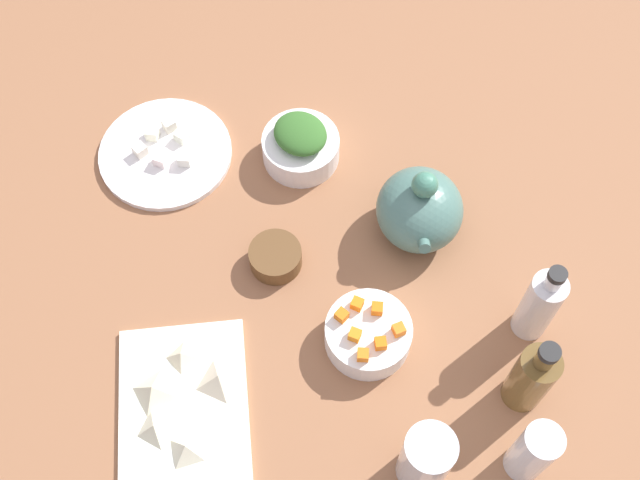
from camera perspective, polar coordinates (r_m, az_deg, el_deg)
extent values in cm
cube|color=#92603F|center=(141.87, 0.00, -1.24)|extent=(190.00, 190.00, 3.00)
cube|color=white|center=(131.36, -9.65, -11.87)|extent=(30.69, 23.07, 1.00)
cylinder|color=white|center=(153.44, -10.92, 6.08)|extent=(24.80, 24.80, 1.20)
cylinder|color=white|center=(148.77, -1.37, 6.54)|extent=(14.24, 14.24, 5.47)
cylinder|color=white|center=(131.69, 3.43, -6.72)|extent=(14.20, 14.20, 5.23)
cylinder|color=brown|center=(138.18, -3.19, -1.23)|extent=(9.13, 9.13, 3.98)
ellipsoid|color=#4A7268|center=(138.69, 7.09, 2.16)|extent=(15.83, 14.97, 12.41)
sphere|color=#407B64|center=(131.92, 7.47, 3.91)|extent=(4.43, 4.43, 4.43)
cylinder|color=#4A7268|center=(134.09, 7.35, 0.01)|extent=(5.38, 2.00, 3.93)
cylinder|color=brown|center=(128.05, 14.74, -9.52)|extent=(6.31, 6.31, 14.64)
cylinder|color=brown|center=(119.76, 15.73, -8.10)|extent=(2.84, 2.84, 3.53)
cylinder|color=black|center=(117.62, 16.01, -7.70)|extent=(3.16, 3.16, 1.20)
cylinder|color=silver|center=(132.32, 15.28, -4.56)|extent=(5.71, 5.71, 15.70)
cylinder|color=silver|center=(124.14, 16.29, -2.82)|extent=(2.57, 2.57, 2.98)
cylinder|color=black|center=(122.33, 16.53, -2.40)|extent=(2.85, 2.85, 1.20)
cylinder|color=white|center=(121.75, 7.52, -15.15)|extent=(7.60, 7.60, 14.49)
cylinder|color=white|center=(124.76, 14.90, -14.35)|extent=(5.79, 5.79, 14.82)
cube|color=orange|center=(126.66, 3.07, -8.16)|extent=(1.93, 1.93, 1.80)
cube|color=orange|center=(128.60, 5.62, -6.36)|extent=(2.34, 2.34, 1.80)
cube|color=orange|center=(129.85, 2.66, -4.55)|extent=(2.39, 2.39, 1.80)
cube|color=orange|center=(127.51, 4.33, -7.34)|extent=(1.99, 1.99, 1.80)
cube|color=orange|center=(129.71, 4.08, -4.89)|extent=(1.96, 1.96, 1.80)
cube|color=orange|center=(128.97, 1.55, -5.37)|extent=(2.54, 2.54, 1.80)
cube|color=orange|center=(127.78, 2.49, -6.75)|extent=(2.35, 2.35, 1.80)
ellipsoid|color=#346628|center=(145.05, -1.41, 7.57)|extent=(13.64, 13.57, 3.65)
cube|color=white|center=(154.40, -11.83, 7.42)|extent=(2.52, 2.52, 2.20)
cube|color=white|center=(153.07, -9.81, 7.31)|extent=(3.07, 3.07, 2.20)
cube|color=white|center=(152.68, -12.68, 6.25)|extent=(3.11, 3.11, 2.20)
cube|color=white|center=(150.70, -11.28, 5.62)|extent=(2.83, 2.83, 2.20)
cube|color=white|center=(155.02, -10.68, 8.07)|extent=(3.06, 3.06, 2.20)
cube|color=silver|center=(149.95, -9.61, 5.68)|extent=(2.37, 2.37, 2.20)
pyramid|color=beige|center=(127.82, -9.48, -14.39)|extent=(6.44, 6.35, 2.65)
pyramid|color=beige|center=(129.59, -11.67, -12.93)|extent=(5.96, 5.67, 2.48)
pyramid|color=beige|center=(132.66, -9.81, -8.10)|extent=(4.10, 3.92, 2.14)
pyramid|color=beige|center=(130.06, -7.20, -9.75)|extent=(7.11, 7.24, 2.95)
pyramid|color=beige|center=(131.25, -11.77, -10.39)|extent=(6.78, 6.35, 2.77)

